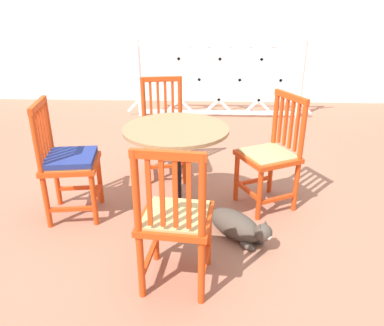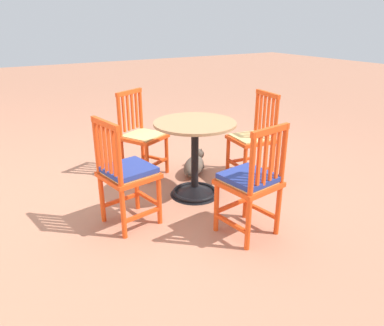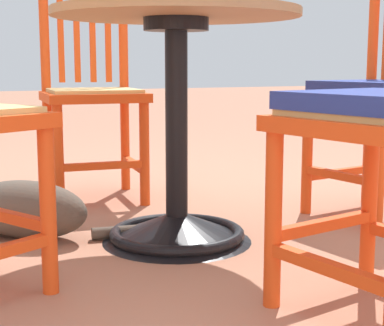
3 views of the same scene
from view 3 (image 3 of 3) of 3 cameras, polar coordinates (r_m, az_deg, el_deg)
The scene contains 5 objects.
ground_plane at distance 2.04m, azimuth -5.12°, elevation -7.01°, with size 24.00×24.00×0.00m, color #A36B51.
cafe_table at distance 1.96m, azimuth -1.42°, elevation 0.86°, with size 0.76×0.76×0.73m.
orange_chair_by_planter at distance 2.39m, azimuth 16.83°, elevation 5.86°, with size 0.45×0.45×0.91m.
orange_chair_tucked_in at distance 2.63m, azimuth -9.16°, elevation 6.09°, with size 0.44×0.44×0.91m.
tabby_cat at distance 2.13m, azimuth -15.79°, elevation -4.01°, with size 0.64×0.46×0.23m.
Camera 3 is at (0.67, 1.85, 0.56)m, focal length 58.17 mm.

